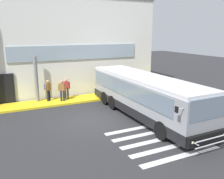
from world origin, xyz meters
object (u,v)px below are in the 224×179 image
at_px(passenger_near_column, 48,89).
at_px(passenger_by_doorway, 62,89).
at_px(bus_main_foreground, 144,96).
at_px(entry_support_column, 36,79).
at_px(passenger_at_curb_edge, 66,88).

xyz_separation_m(passenger_near_column, passenger_by_doorway, (0.99, -0.54, -0.03)).
bearing_deg(bus_main_foreground, passenger_by_doorway, 127.69).
bearing_deg(passenger_by_doorway, passenger_near_column, 151.60).
height_order(entry_support_column, passenger_at_curb_edge, entry_support_column).
bearing_deg(entry_support_column, passenger_at_curb_edge, -7.68).
bearing_deg(entry_support_column, passenger_near_column, -19.50).
height_order(entry_support_column, bus_main_foreground, entry_support_column).
height_order(entry_support_column, passenger_by_doorway, entry_support_column).
relative_size(passenger_near_column, passenger_by_doorway, 1.00).
height_order(passenger_near_column, passenger_at_curb_edge, same).
xyz_separation_m(bus_main_foreground, passenger_at_curb_edge, (-3.61, 5.81, -0.25)).
distance_m(entry_support_column, passenger_near_column, 1.15).
bearing_deg(passenger_near_column, passenger_by_doorway, -28.40).
xyz_separation_m(passenger_near_column, passenger_at_curb_edge, (1.47, -0.03, -0.03)).
height_order(bus_main_foreground, passenger_at_curb_edge, bus_main_foreground).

